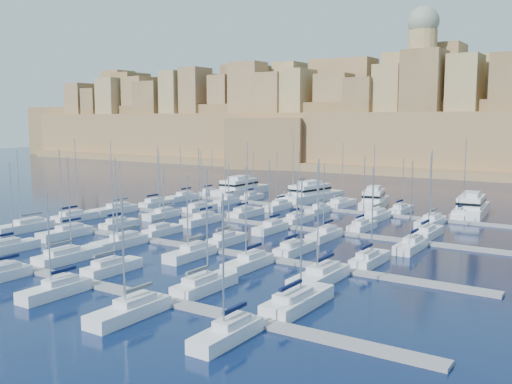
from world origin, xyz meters
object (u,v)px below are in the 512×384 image
Objects in this scene: motor_yacht_a at (240,188)px; motor_yacht_d at (471,207)px; sailboat_2 at (68,256)px; motor_yacht_c at (374,200)px; motor_yacht_b at (311,194)px; sailboat_4 at (204,285)px.

motor_yacht_a is 58.03m from motor_yacht_d.
sailboat_2 is 0.77× the size of motor_yacht_a.
sailboat_2 is 0.96× the size of motor_yacht_c.
motor_yacht_b and motor_yacht_d have the same top height.
motor_yacht_a is (-20.15, 70.79, 0.97)m from sailboat_2.
motor_yacht_c is at bearing -176.21° from motor_yacht_d.
sailboat_2 is at bearing -90.58° from motor_yacht_b.
motor_yacht_d is at bearing 79.16° from sailboat_4.
motor_yacht_a is 1.24× the size of motor_yacht_c.
sailboat_2 reaches higher than motor_yacht_c.
sailboat_2 is 70.70m from motor_yacht_b.
motor_yacht_c and motor_yacht_d have the same top height.
sailboat_4 reaches higher than motor_yacht_b.
motor_yacht_a is at bearing 105.88° from sailboat_2.
sailboat_2 is at bearing -104.24° from motor_yacht_c.
motor_yacht_a is at bearing 179.31° from motor_yacht_d.
motor_yacht_c is (37.59, -2.05, -0.00)m from motor_yacht_a.
sailboat_4 is at bearing -100.84° from motor_yacht_d.
motor_yacht_a is at bearing 122.04° from sailboat_4.
motor_yacht_c is at bearing 75.76° from sailboat_2.
sailboat_4 is 0.94× the size of motor_yacht_c.
sailboat_4 reaches higher than motor_yacht_d.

